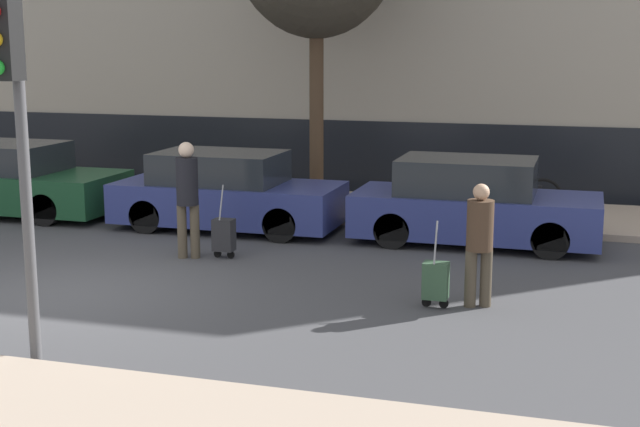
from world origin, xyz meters
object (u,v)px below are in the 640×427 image
Objects in this scene: parked_car_1 at (226,193)px; trolley_left at (224,235)px; pedestrian_left at (187,192)px; trolley_right at (436,281)px; parked_bicycle at (514,195)px; traffic_light at (14,109)px; parked_car_0 at (2,180)px; pedestrian_right at (480,238)px; parked_car_2 at (473,204)px.

parked_car_1 reaches higher than trolley_left.
pedestrian_left is 1.61× the size of trolley_right.
trolley_left is 5.93m from parked_bicycle.
parked_bicycle is at bearing 46.40° from trolley_left.
pedestrian_left is 5.04m from traffic_light.
parked_car_0 is 5.62m from pedestrian_left.
pedestrian_right reaches higher than trolley_right.
trolley_right is (4.13, -1.51, -0.69)m from pedestrian_left.
parked_car_0 is 9.19m from traffic_light.
parked_car_0 reaches higher than trolley_right.
pedestrian_left reaches higher than parked_car_2.
parked_bicycle is (0.48, 5.96, 0.14)m from trolley_right.
traffic_light is (-4.26, -3.45, 1.78)m from pedestrian_right.
parked_car_1 is 5.79m from trolley_right.
pedestrian_right is (4.12, -1.46, 0.53)m from trolley_left.
trolley_right is (-0.51, -0.20, -0.55)m from pedestrian_right.
traffic_light reaches higher than pedestrian_left.
trolley_left is 1.03× the size of trolley_right.
trolley_left reaches higher than trolley_right.
pedestrian_left is 0.87m from trolley_left.
pedestrian_left is at bearing -82.53° from parked_car_1.
parked_car_0 is at bearing 127.68° from traffic_light.
trolley_right reaches higher than parked_bicycle.
parked_car_1 is 2.54× the size of pedestrian_right.
parked_car_2 is 3.49× the size of trolley_left.
trolley_left is (0.82, -2.06, -0.28)m from parked_car_1.
parked_bicycle is (4.23, 9.20, -2.19)m from traffic_light.
parked_bicycle is (4.91, 2.23, -0.16)m from parked_car_1.
parked_car_2 is at bearing 31.10° from trolley_left.
trolley_right is 5.47m from traffic_light.
trolley_left is at bearing 138.98° from pedestrian_right.
trolley_left is (5.62, -2.19, -0.29)m from parked_car_0.
parked_car_0 is at bearing 179.86° from parked_car_2.
parked_bicycle is (0.50, 2.13, -0.17)m from parked_car_2.
trolley_left reaches higher than parked_bicycle.
pedestrian_left reaches higher than trolley_left.
trolley_left is 5.43m from traffic_light.
pedestrian_right is at bearing -89.71° from parked_bicycle.
parked_car_0 is 6.04m from trolley_left.
traffic_light reaches higher than parked_car_2.
pedestrian_right reaches higher than parked_car_2.
parked_bicycle is at bearing -152.33° from pedestrian_left.
parked_bicycle is at bearing 12.24° from parked_car_0.
trolley_right is (9.23, -3.85, -0.30)m from parked_car_0.
traffic_light is (-3.75, -3.24, 2.33)m from trolley_right.
trolley_right is 0.64× the size of parked_bicycle.
parked_car_1 is 2.29× the size of parked_bicycle.
trolley_right is (3.61, -1.66, -0.02)m from trolley_left.
pedestrian_left is 1.57× the size of trolley_left.
traffic_light is at bearing 78.42° from pedestrian_left.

